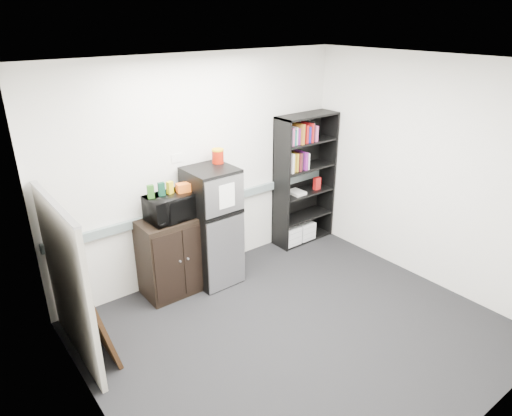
{
  "coord_description": "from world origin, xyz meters",
  "views": [
    {
      "loc": [
        -2.73,
        -2.8,
        3.08
      ],
      "look_at": [
        0.15,
        0.9,
        1.08
      ],
      "focal_mm": 32.0,
      "sensor_mm": 36.0,
      "label": 1
    }
  ],
  "objects_px": {
    "cabinet": "(174,255)",
    "refrigerator": "(213,226)",
    "cubicle_partition": "(68,282)",
    "microwave": "(170,207)",
    "bookshelf": "(303,177)"
  },
  "relations": [
    {
      "from": "bookshelf",
      "to": "refrigerator",
      "type": "relative_size",
      "value": 1.27
    },
    {
      "from": "bookshelf",
      "to": "cubicle_partition",
      "type": "height_order",
      "value": "bookshelf"
    },
    {
      "from": "cubicle_partition",
      "to": "microwave",
      "type": "relative_size",
      "value": 3.07
    },
    {
      "from": "microwave",
      "to": "refrigerator",
      "type": "relative_size",
      "value": 0.36
    },
    {
      "from": "refrigerator",
      "to": "bookshelf",
      "type": "bearing_deg",
      "value": 4.33
    },
    {
      "from": "cubicle_partition",
      "to": "cabinet",
      "type": "height_order",
      "value": "cubicle_partition"
    },
    {
      "from": "microwave",
      "to": "bookshelf",
      "type": "bearing_deg",
      "value": -1.43
    },
    {
      "from": "cabinet",
      "to": "cubicle_partition",
      "type": "bearing_deg",
      "value": -161.94
    },
    {
      "from": "cubicle_partition",
      "to": "microwave",
      "type": "distance_m",
      "value": 1.38
    },
    {
      "from": "cabinet",
      "to": "refrigerator",
      "type": "xyz_separation_m",
      "value": [
        0.51,
        -0.08,
        0.26
      ]
    },
    {
      "from": "bookshelf",
      "to": "cabinet",
      "type": "relative_size",
      "value": 1.96
    },
    {
      "from": "cubicle_partition",
      "to": "microwave",
      "type": "xyz_separation_m",
      "value": [
        1.29,
        0.4,
        0.28
      ]
    },
    {
      "from": "cubicle_partition",
      "to": "refrigerator",
      "type": "xyz_separation_m",
      "value": [
        1.8,
        0.34,
        -0.08
      ]
    },
    {
      "from": "bookshelf",
      "to": "cabinet",
      "type": "distance_m",
      "value": 2.18
    },
    {
      "from": "cubicle_partition",
      "to": "microwave",
      "type": "bearing_deg",
      "value": 17.42
    }
  ]
}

